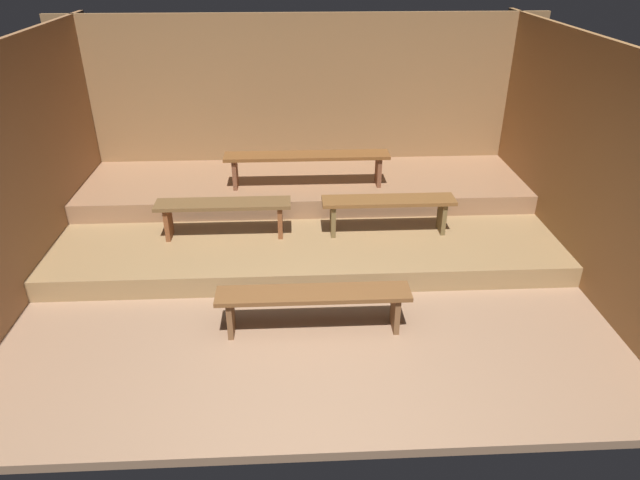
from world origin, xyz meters
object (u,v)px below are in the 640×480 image
bench_floor_center (313,300)px  bench_lower_right (388,206)px  bench_middle_center (307,160)px  bench_lower_left (224,210)px

bench_floor_center → bench_lower_right: (0.89, 1.47, 0.22)m
bench_lower_right → bench_middle_center: 1.24m
bench_lower_right → bench_middle_center: bearing=135.3°
bench_lower_left → bench_middle_center: 1.29m
bench_lower_right → bench_middle_center: bench_middle_center is taller
bench_lower_left → bench_lower_right: same height
bench_floor_center → bench_middle_center: bench_middle_center is taller
bench_floor_center → bench_lower_right: size_ratio=1.18×
bench_floor_center → bench_lower_left: size_ratio=1.18×
bench_floor_center → bench_lower_right: bench_lower_right is taller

